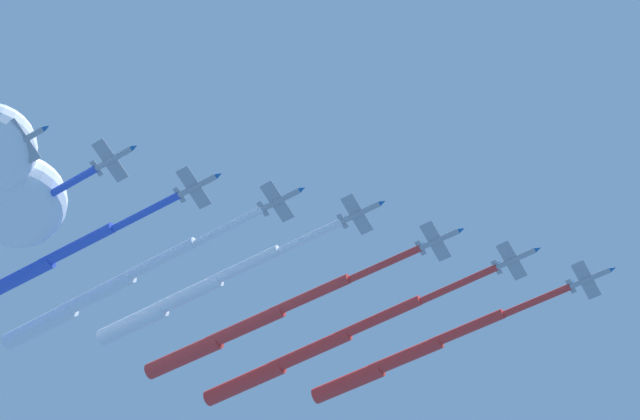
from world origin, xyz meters
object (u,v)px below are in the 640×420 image
object	(u,v)px
jet_port_inner	(306,353)
jet_lead	(404,357)
jet_port_outer	(15,280)
jet_starboard_mid	(95,296)
jet_starboard_inner	(243,329)
jet_port_mid	(185,297)

from	to	relation	value
jet_port_inner	jet_lead	bearing A→B (deg)	-38.40
jet_port_inner	jet_port_outer	xyz separation A→B (m)	(-57.48, 20.82, -0.36)
jet_starboard_mid	jet_lead	bearing A→B (deg)	-25.95
jet_starboard_inner	jet_port_outer	distance (m)	46.47
jet_starboard_inner	jet_port_outer	size ratio (longest dim) A/B	1.03
jet_lead	jet_port_outer	distance (m)	81.01
jet_starboard_inner	jet_starboard_mid	size ratio (longest dim) A/B	1.00
jet_port_inner	jet_starboard_inner	distance (m)	14.84
jet_port_mid	jet_port_outer	xyz separation A→B (m)	(-29.92, 15.16, -3.50)
jet_starboard_inner	jet_starboard_mid	xyz separation A→B (m)	(-28.08, 12.54, 0.83)
jet_starboard_mid	jet_port_mid	bearing A→B (deg)	-33.94
jet_starboard_mid	jet_port_outer	size ratio (longest dim) A/B	1.03
jet_lead	jet_port_mid	xyz separation A→B (m)	(-43.76, 18.50, 3.77)
jet_lead	jet_port_inner	xyz separation A→B (m)	(-16.20, 12.84, 0.64)
jet_starboard_mid	jet_port_outer	world-z (taller)	jet_starboard_mid
jet_lead	jet_starboard_inner	xyz separation A→B (m)	(-30.68, 16.06, 1.11)
jet_starboard_inner	jet_port_mid	distance (m)	13.57
jet_port_inner	jet_port_outer	bearing A→B (deg)	160.09
jet_port_mid	jet_starboard_mid	world-z (taller)	jet_port_mid
jet_lead	jet_starboard_mid	size ratio (longest dim) A/B	0.93
jet_lead	jet_port_mid	world-z (taller)	jet_port_mid
jet_lead	jet_starboard_mid	distance (m)	65.38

